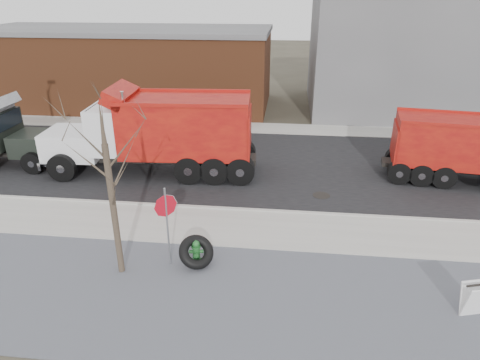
# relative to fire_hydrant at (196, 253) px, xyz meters

# --- Properties ---
(ground) EXTENTS (120.00, 120.00, 0.00)m
(ground) POSITION_rel_fire_hydrant_xyz_m (1.08, 1.91, -0.36)
(ground) COLOR #383328
(ground) RESTS_ON ground
(gravel_verge) EXTENTS (60.00, 5.00, 0.03)m
(gravel_verge) POSITION_rel_fire_hydrant_xyz_m (1.08, -1.59, -0.35)
(gravel_verge) COLOR slate
(gravel_verge) RESTS_ON ground
(sidewalk) EXTENTS (60.00, 2.50, 0.06)m
(sidewalk) POSITION_rel_fire_hydrant_xyz_m (1.08, 2.16, -0.33)
(sidewalk) COLOR #9E9B93
(sidewalk) RESTS_ON ground
(curb) EXTENTS (60.00, 0.15, 0.11)m
(curb) POSITION_rel_fire_hydrant_xyz_m (1.08, 3.46, -0.31)
(curb) COLOR #9E9B93
(curb) RESTS_ON ground
(road) EXTENTS (60.00, 9.40, 0.02)m
(road) POSITION_rel_fire_hydrant_xyz_m (1.08, 8.21, -0.35)
(road) COLOR black
(road) RESTS_ON ground
(far_sidewalk) EXTENTS (60.00, 2.00, 0.06)m
(far_sidewalk) POSITION_rel_fire_hydrant_xyz_m (1.08, 13.91, -0.33)
(far_sidewalk) COLOR #9E9B93
(far_sidewalk) RESTS_ON ground
(building_grey) EXTENTS (12.00, 10.00, 8.00)m
(building_grey) POSITION_rel_fire_hydrant_xyz_m (10.08, 19.91, 3.64)
(building_grey) COLOR slate
(building_grey) RESTS_ON ground
(building_brick) EXTENTS (20.20, 8.20, 5.30)m
(building_brick) POSITION_rel_fire_hydrant_xyz_m (-8.92, 18.91, 2.29)
(building_brick) COLOR brown
(building_brick) RESTS_ON ground
(bare_tree) EXTENTS (3.20, 3.20, 5.20)m
(bare_tree) POSITION_rel_fire_hydrant_xyz_m (-2.12, -0.69, 2.93)
(bare_tree) COLOR #382D23
(bare_tree) RESTS_ON ground
(fire_hydrant) EXTENTS (0.45, 0.44, 0.79)m
(fire_hydrant) POSITION_rel_fire_hydrant_xyz_m (0.00, 0.00, 0.00)
(fire_hydrant) COLOR #286B34
(fire_hydrant) RESTS_ON ground
(truck_tire) EXTENTS (1.43, 1.41, 0.95)m
(truck_tire) POSITION_rel_fire_hydrant_xyz_m (0.03, -0.12, 0.11)
(truck_tire) COLOR black
(truck_tire) RESTS_ON ground
(stop_sign) EXTENTS (0.56, 0.46, 2.58)m
(stop_sign) POSITION_rel_fire_hydrant_xyz_m (-0.77, -0.19, 1.41)
(stop_sign) COLOR gray
(stop_sign) RESTS_ON ground
(sandwich_board) EXTENTS (0.78, 0.60, 0.95)m
(sandwich_board) POSITION_rel_fire_hydrant_xyz_m (7.50, -1.48, 0.14)
(sandwich_board) COLOR white
(sandwich_board) RESTS_ON ground
(dump_truck_red_a) EXTENTS (7.84, 3.06, 3.14)m
(dump_truck_red_a) POSITION_rel_fire_hydrant_xyz_m (10.39, 7.18, 1.24)
(dump_truck_red_a) COLOR black
(dump_truck_red_a) RESTS_ON ground
(dump_truck_red_b) EXTENTS (9.42, 3.19, 3.91)m
(dump_truck_red_b) POSITION_rel_fire_hydrant_xyz_m (-3.04, 6.75, 1.63)
(dump_truck_red_b) COLOR black
(dump_truck_red_b) RESTS_ON ground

